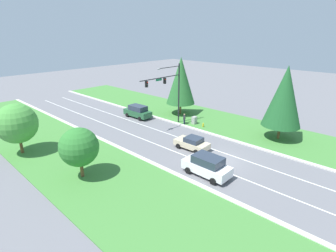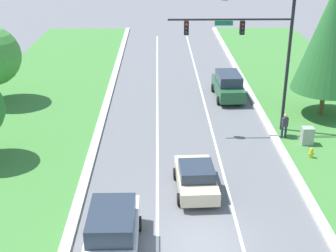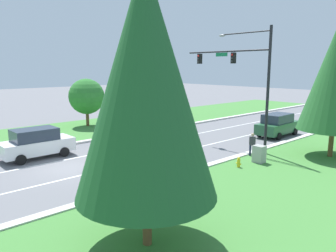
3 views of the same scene
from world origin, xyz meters
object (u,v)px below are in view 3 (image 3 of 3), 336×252
object	(u,v)px
conifer_near_right_tree	(145,82)
traffic_signal_mast	(244,71)
forest_suv	(278,125)
oak_far_left_tree	(148,87)
champagne_sedan	(126,145)
oak_near_left_tree	(87,97)
white_suv	(36,143)
pedestrian	(252,144)
utility_cabinet	(259,155)
fire_hydrant	(239,163)

from	to	relation	value
conifer_near_right_tree	traffic_signal_mast	bearing A→B (deg)	113.18
forest_suv	oak_far_left_tree	size ratio (longest dim) A/B	0.84
champagne_sedan	oak_far_left_tree	size ratio (longest dim) A/B	0.72
champagne_sedan	oak_near_left_tree	size ratio (longest dim) A/B	0.85
oak_near_left_tree	oak_far_left_tree	distance (m)	9.94
white_suv	pedestrian	size ratio (longest dim) A/B	2.78
champagne_sedan	conifer_near_right_tree	size ratio (longest dim) A/B	0.45
traffic_signal_mast	forest_suv	distance (m)	8.05
forest_suv	utility_cabinet	xyz separation A→B (m)	(3.65, -8.71, -0.43)
forest_suv	utility_cabinet	distance (m)	9.45
utility_cabinet	pedestrian	bearing A→B (deg)	140.42
champagne_sedan	utility_cabinet	distance (m)	8.94
traffic_signal_mast	forest_suv	world-z (taller)	traffic_signal_mast
white_suv	forest_suv	xyz separation A→B (m)	(7.34, 18.74, -0.01)
traffic_signal_mast	champagne_sedan	xyz separation A→B (m)	(-4.20, -7.56, -5.08)
fire_hydrant	oak_near_left_tree	xyz separation A→B (m)	(-19.15, 0.24, 2.79)
champagne_sedan	pedestrian	distance (m)	8.69
traffic_signal_mast	oak_far_left_tree	bearing A→B (deg)	162.38
champagne_sedan	oak_near_left_tree	world-z (taller)	oak_near_left_tree
forest_suv	oak_near_left_tree	bearing A→B (deg)	-148.56
forest_suv	conifer_near_right_tree	bearing A→B (deg)	-73.76
fire_hydrant	oak_far_left_tree	size ratio (longest dim) A/B	0.12
traffic_signal_mast	pedestrian	xyz separation A→B (m)	(1.85, -1.32, -4.91)
conifer_near_right_tree	oak_near_left_tree	world-z (taller)	conifer_near_right_tree
utility_cabinet	oak_far_left_tree	distance (m)	23.13
conifer_near_right_tree	oak_far_left_tree	bearing A→B (deg)	141.08
forest_suv	pedestrian	bearing A→B (deg)	-73.91
utility_cabinet	oak_far_left_tree	size ratio (longest dim) A/B	0.20
champagne_sedan	forest_suv	world-z (taller)	forest_suv
conifer_near_right_tree	utility_cabinet	bearing A→B (deg)	104.06
forest_suv	utility_cabinet	bearing A→B (deg)	-68.92
fire_hydrant	oak_far_left_tree	xyz separation A→B (m)	(-21.17, 9.96, 3.27)
white_suv	pedestrian	world-z (taller)	white_suv
oak_far_left_tree	fire_hydrant	bearing A→B (deg)	-25.20
fire_hydrant	oak_near_left_tree	world-z (taller)	oak_near_left_tree
pedestrian	conifer_near_right_tree	world-z (taller)	conifer_near_right_tree
conifer_near_right_tree	oak_near_left_tree	bearing A→B (deg)	156.04
fire_hydrant	conifer_near_right_tree	xyz separation A→B (m)	(3.15, -9.67, 5.31)
traffic_signal_mast	oak_near_left_tree	size ratio (longest dim) A/B	1.79
utility_cabinet	fire_hydrant	xyz separation A→B (m)	(-0.27, -1.82, -0.25)
oak_near_left_tree	oak_far_left_tree	size ratio (longest dim) A/B	0.85
white_suv	oak_near_left_tree	size ratio (longest dim) A/B	0.95
oak_near_left_tree	conifer_near_right_tree	bearing A→B (deg)	-23.96
white_suv	utility_cabinet	size ratio (longest dim) A/B	3.99
traffic_signal_mast	white_suv	size ratio (longest dim) A/B	1.89
oak_near_left_tree	oak_far_left_tree	bearing A→B (deg)	101.73
traffic_signal_mast	pedestrian	world-z (taller)	traffic_signal_mast
white_suv	pedestrian	distance (m)	14.75
utility_cabinet	champagne_sedan	bearing A→B (deg)	-143.87
oak_near_left_tree	traffic_signal_mast	bearing A→B (deg)	13.29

